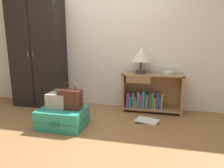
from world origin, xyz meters
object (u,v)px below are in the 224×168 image
at_px(bookshelf, 150,94).
at_px(suitcase_large, 63,118).
at_px(open_book_on_floor, 147,121).
at_px(bowl, 168,73).
at_px(handbag, 70,99).
at_px(train_case, 58,100).
at_px(table_lamp, 141,56).
at_px(wardrobe, 38,53).
at_px(bottle, 36,117).

height_order(bookshelf, suitcase_large, bookshelf).
bearing_deg(open_book_on_floor, bowl, 59.05).
xyz_separation_m(handbag, open_book_on_floor, (1.05, 0.45, -0.41)).
distance_m(train_case, open_book_on_floor, 1.38).
height_order(bookshelf, table_lamp, table_lamp).
relative_size(bookshelf, open_book_on_floor, 2.57).
height_order(wardrobe, bowl, wardrobe).
distance_m(table_lamp, suitcase_large, 1.61).
xyz_separation_m(suitcase_large, open_book_on_floor, (1.17, 0.47, -0.13)).
xyz_separation_m(wardrobe, handbag, (0.99, -0.85, -0.56)).
bearing_deg(handbag, open_book_on_floor, 23.16).
xyz_separation_m(handbag, bottle, (-0.57, 0.02, -0.33)).
xyz_separation_m(bookshelf, bottle, (-1.63, -0.90, -0.22)).
bearing_deg(bowl, bottle, -154.25).
xyz_separation_m(bowl, train_case, (-1.55, -0.93, -0.31)).
bearing_deg(train_case, suitcase_large, -25.82).
height_order(table_lamp, handbag, table_lamp).
bearing_deg(table_lamp, suitcase_large, -137.39).
xyz_separation_m(bookshelf, handbag, (-1.06, -0.92, 0.10)).
height_order(bowl, suitcase_large, bowl).
height_order(suitcase_large, bottle, suitcase_large).
distance_m(table_lamp, handbag, 1.39).
height_order(wardrobe, handbag, wardrobe).
distance_m(table_lamp, bowl, 0.53).
relative_size(train_case, handbag, 0.72).
distance_m(wardrobe, table_lamp, 1.88).
bearing_deg(wardrobe, table_lamp, 1.84).
distance_m(wardrobe, handbag, 1.42).
relative_size(table_lamp, bottle, 2.23).
height_order(wardrobe, table_lamp, wardrobe).
bearing_deg(handbag, bottle, 178.24).
relative_size(suitcase_large, train_case, 2.34).
bearing_deg(wardrobe, bookshelf, 2.04).
bearing_deg(bookshelf, train_case, -144.29).
distance_m(suitcase_large, train_case, 0.26).
height_order(suitcase_large, open_book_on_floor, suitcase_large).
xyz_separation_m(suitcase_large, train_case, (-0.08, 0.04, 0.24)).
distance_m(bowl, bottle, 2.21).
distance_m(table_lamp, open_book_on_floor, 1.07).
bearing_deg(bottle, train_case, -0.28).
relative_size(bowl, suitcase_large, 0.29).
bearing_deg(train_case, table_lamp, 39.19).
bearing_deg(open_book_on_floor, wardrobe, 168.92).
xyz_separation_m(bookshelf, train_case, (-1.26, -0.91, 0.07)).
bearing_deg(train_case, handbag, -4.48).
bearing_deg(suitcase_large, bookshelf, 38.73).
relative_size(bowl, train_case, 0.67).
bearing_deg(table_lamp, wardrobe, -178.16).
xyz_separation_m(wardrobe, bowl, (2.33, 0.10, -0.29)).
bearing_deg(bookshelf, open_book_on_floor, -90.99).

